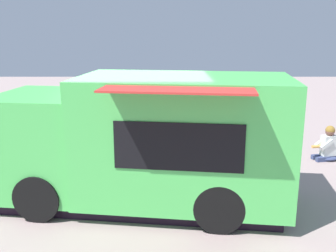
# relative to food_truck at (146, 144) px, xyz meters

# --- Properties ---
(ground_plane) EXTENTS (40.00, 40.00, 0.00)m
(ground_plane) POSITION_rel_food_truck_xyz_m (-0.11, 0.48, -1.19)
(ground_plane) COLOR #A28D8A
(food_truck) EXTENTS (5.53, 3.14, 2.45)m
(food_truck) POSITION_rel_food_truck_xyz_m (0.00, 0.00, 0.00)
(food_truck) COLOR #4EC858
(food_truck) RESTS_ON ground_plane
(person_customer) EXTENTS (0.77, 0.55, 0.90)m
(person_customer) POSITION_rel_food_truck_xyz_m (4.48, 2.57, -0.82)
(person_customer) COLOR #38436B
(person_customer) RESTS_ON ground_plane
(planter_flowering_near) EXTENTS (0.44, 0.44, 0.59)m
(planter_flowering_near) POSITION_rel_food_truck_xyz_m (-0.00, 4.00, -0.90)
(planter_flowering_near) COLOR silver
(planter_flowering_near) RESTS_ON ground_plane
(planter_flowering_side) EXTENTS (0.59, 0.59, 0.80)m
(planter_flowering_side) POSITION_rel_food_truck_xyz_m (1.53, 4.27, -0.77)
(planter_flowering_side) COLOR #979A93
(planter_flowering_side) RESTS_ON ground_plane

